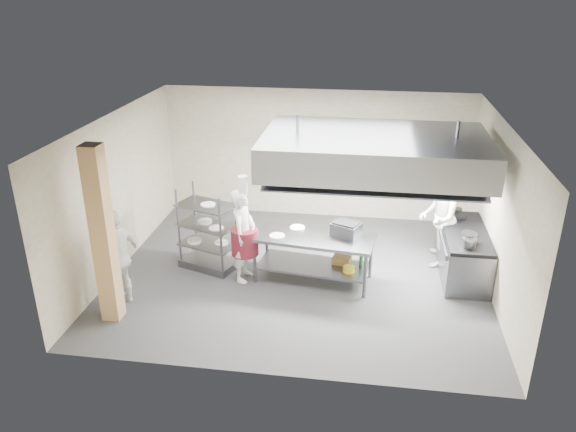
# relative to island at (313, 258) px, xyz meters

# --- Properties ---
(floor) EXTENTS (7.00, 7.00, 0.00)m
(floor) POSITION_rel_island_xyz_m (-0.29, 0.16, -0.46)
(floor) COLOR #3B3B3D
(floor) RESTS_ON ground
(ceiling) EXTENTS (7.00, 7.00, 0.00)m
(ceiling) POSITION_rel_island_xyz_m (-0.29, 0.16, 2.54)
(ceiling) COLOR silver
(ceiling) RESTS_ON wall_back
(wall_back) EXTENTS (7.00, 0.00, 7.00)m
(wall_back) POSITION_rel_island_xyz_m (-0.29, 3.16, 1.04)
(wall_back) COLOR #AEA48A
(wall_back) RESTS_ON ground
(wall_left) EXTENTS (0.00, 6.00, 6.00)m
(wall_left) POSITION_rel_island_xyz_m (-3.79, 0.16, 1.04)
(wall_left) COLOR #AEA48A
(wall_left) RESTS_ON ground
(wall_right) EXTENTS (0.00, 6.00, 6.00)m
(wall_right) POSITION_rel_island_xyz_m (3.21, 0.16, 1.04)
(wall_right) COLOR #AEA48A
(wall_right) RESTS_ON ground
(column) EXTENTS (0.30, 0.30, 3.00)m
(column) POSITION_rel_island_xyz_m (-3.19, -1.74, 1.04)
(column) COLOR tan
(column) RESTS_ON floor
(exhaust_hood) EXTENTS (4.00, 2.50, 0.60)m
(exhaust_hood) POSITION_rel_island_xyz_m (1.01, 0.56, 1.94)
(exhaust_hood) COLOR gray
(exhaust_hood) RESTS_ON ceiling
(hood_strip_a) EXTENTS (1.60, 0.12, 0.04)m
(hood_strip_a) POSITION_rel_island_xyz_m (0.11, 0.56, 1.62)
(hood_strip_a) COLOR white
(hood_strip_a) RESTS_ON exhaust_hood
(hood_strip_b) EXTENTS (1.60, 0.12, 0.04)m
(hood_strip_b) POSITION_rel_island_xyz_m (1.91, 0.56, 1.62)
(hood_strip_b) COLOR white
(hood_strip_b) RESTS_ON exhaust_hood
(wall_shelf) EXTENTS (1.50, 0.28, 0.04)m
(wall_shelf) POSITION_rel_island_xyz_m (1.51, 3.00, 1.04)
(wall_shelf) COLOR gray
(wall_shelf) RESTS_ON wall_back
(island) EXTENTS (2.30, 1.18, 0.91)m
(island) POSITION_rel_island_xyz_m (0.00, 0.00, 0.00)
(island) COLOR slate
(island) RESTS_ON floor
(island_worktop) EXTENTS (2.30, 1.18, 0.06)m
(island_worktop) POSITION_rel_island_xyz_m (0.00, 0.00, 0.42)
(island_worktop) COLOR gray
(island_worktop) RESTS_ON island
(island_undershelf) EXTENTS (2.12, 1.07, 0.04)m
(island_undershelf) POSITION_rel_island_xyz_m (0.00, 0.00, -0.16)
(island_undershelf) COLOR slate
(island_undershelf) RESTS_ON island
(pass_rack) EXTENTS (1.23, 0.96, 1.62)m
(pass_rack) POSITION_rel_island_xyz_m (-2.08, 0.23, 0.35)
(pass_rack) COLOR slate
(pass_rack) RESTS_ON floor
(cooking_range) EXTENTS (0.80, 2.00, 0.84)m
(cooking_range) POSITION_rel_island_xyz_m (2.79, 0.66, -0.04)
(cooking_range) COLOR slate
(cooking_range) RESTS_ON floor
(range_top) EXTENTS (0.78, 1.96, 0.06)m
(range_top) POSITION_rel_island_xyz_m (2.79, 0.66, 0.41)
(range_top) COLOR black
(range_top) RESTS_ON cooking_range
(chef_head) EXTENTS (0.51, 0.71, 1.79)m
(chef_head) POSITION_rel_island_xyz_m (-1.29, -0.13, 0.44)
(chef_head) COLOR silver
(chef_head) RESTS_ON floor
(chef_line) EXTENTS (0.87, 1.05, 1.94)m
(chef_line) POSITION_rel_island_xyz_m (2.31, 1.06, 0.52)
(chef_line) COLOR silver
(chef_line) RESTS_ON floor
(chef_plating) EXTENTS (0.61, 1.10, 1.78)m
(chef_plating) POSITION_rel_island_xyz_m (-3.19, -1.33, 0.44)
(chef_plating) COLOR white
(chef_plating) RESTS_ON floor
(griddle) EXTENTS (0.60, 0.54, 0.24)m
(griddle) POSITION_rel_island_xyz_m (0.58, 0.12, 0.57)
(griddle) COLOR slate
(griddle) RESTS_ON island_worktop
(wicker_basket) EXTENTS (0.37, 0.29, 0.14)m
(wicker_basket) POSITION_rel_island_xyz_m (0.53, 0.12, -0.06)
(wicker_basket) COLOR olive
(wicker_basket) RESTS_ON island_undershelf
(stockpot) EXTENTS (0.28, 0.28, 0.19)m
(stockpot) POSITION_rel_island_xyz_m (2.77, 0.14, 0.54)
(stockpot) COLOR gray
(stockpot) RESTS_ON range_top
(plate_stack) EXTENTS (0.28, 0.28, 0.05)m
(plate_stack) POSITION_rel_island_xyz_m (-2.08, 0.23, 0.07)
(plate_stack) COLOR white
(plate_stack) RESTS_ON pass_rack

